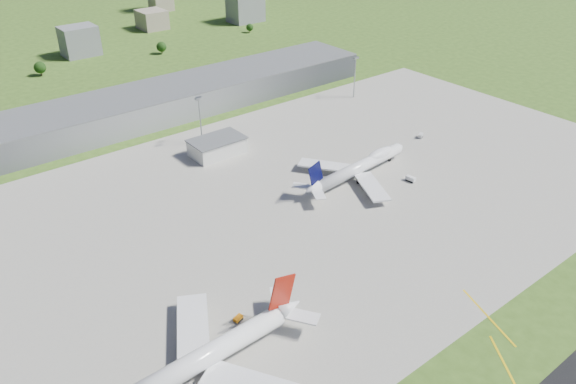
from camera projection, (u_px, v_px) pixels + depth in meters
ground at (154, 128)px, 311.96m from camera, size 1400.00×1400.00×0.00m
apron at (292, 202)px, 242.95m from camera, size 360.00×190.00×0.08m
terminal at (140, 107)px, 318.32m from camera, size 300.00×42.00×15.00m
ops_building at (217, 147)px, 281.52m from camera, size 26.00×16.00×8.00m
mast_center at (200, 113)px, 284.75m from camera, size 3.50×2.00×25.90m
mast_east at (355, 70)px, 343.85m from camera, size 3.50×2.00×25.90m
airliner_red_twin at (202, 360)px, 158.45m from camera, size 75.26×58.75×20.68m
airliner_blue_quad at (360, 167)px, 260.77m from camera, size 69.13×54.01×18.04m
tug_yellow at (238, 319)px, 179.42m from camera, size 3.55×2.63×1.62m
van_white_near at (411, 179)px, 258.41m from camera, size 2.58×4.87×2.41m
van_white_far at (421, 136)px, 300.00m from camera, size 4.56×3.55×2.19m
bldg_c at (79, 41)px, 425.33m from camera, size 26.00×20.00×22.00m
bldg_ce at (152, 20)px, 496.87m from camera, size 22.00×24.00×16.00m
bldg_e at (245, 6)px, 516.55m from camera, size 30.00×22.00×28.00m
tree_c at (40, 67)px, 386.15m from camera, size 8.10×8.10×9.90m
tree_e at (161, 47)px, 431.30m from camera, size 7.65×7.65×9.35m
tree_far_e at (250, 27)px, 486.91m from camera, size 6.30×6.30×7.70m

